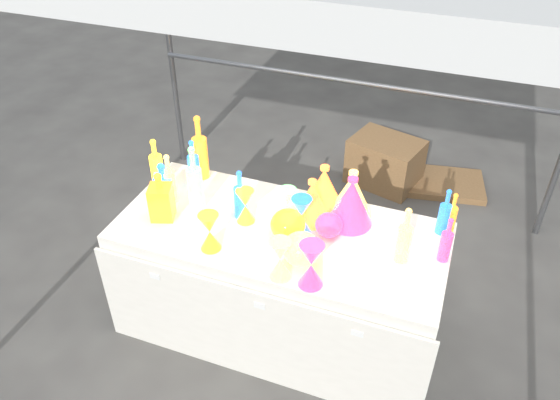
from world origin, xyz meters
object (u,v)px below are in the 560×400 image
(display_table, at_px, (279,280))
(cardboard_box_closed, at_px, (385,162))
(lampshade_0, at_px, (312,200))
(hourglass_0, at_px, (210,232))
(bottle_0, at_px, (156,162))

(display_table, distance_m, cardboard_box_closed, 1.81)
(display_table, bearing_deg, lampshade_0, 51.88)
(display_table, height_order, cardboard_box_closed, display_table)
(display_table, distance_m, hourglass_0, 0.62)
(display_table, height_order, lampshade_0, lampshade_0)
(cardboard_box_closed, relative_size, hourglass_0, 2.56)
(hourglass_0, height_order, lampshade_0, lampshade_0)
(hourglass_0, bearing_deg, lampshade_0, 45.52)
(display_table, xyz_separation_m, hourglass_0, (-0.28, -0.26, 0.48))
(display_table, relative_size, bottle_0, 6.04)
(cardboard_box_closed, distance_m, bottle_0, 2.08)
(hourglass_0, relative_size, lampshade_0, 0.84)
(hourglass_0, bearing_deg, cardboard_box_closed, 74.63)
(lampshade_0, bearing_deg, bottle_0, 169.07)
(bottle_0, height_order, hourglass_0, bottle_0)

